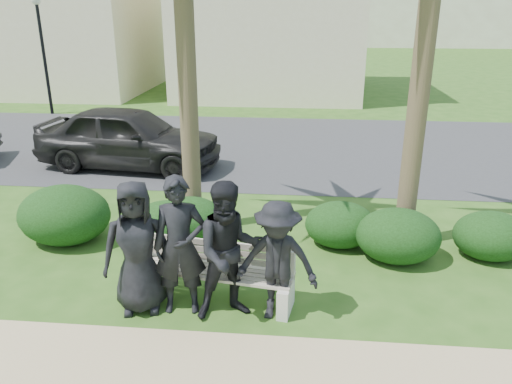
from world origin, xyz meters
TOP-DOWN VIEW (x-y plane):
  - ground at (0.00, 0.00)m, footprint 160.00×160.00m
  - footpath at (0.00, -1.80)m, footprint 30.00×1.60m
  - asphalt_street at (0.00, 8.00)m, footprint 160.00×8.00m
  - stucco_bldg_left at (-12.00, 18.00)m, footprint 10.40×8.40m
  - stucco_bldg_right at (-1.00, 18.00)m, footprint 8.40×8.40m
  - street_lamp at (-9.00, 12.00)m, footprint 0.36×0.36m
  - park_bench at (-0.58, -0.23)m, footprint 2.37×0.87m
  - man_a at (-1.49, -0.53)m, footprint 1.00×0.77m
  - man_b at (-0.92, -0.51)m, footprint 0.75×0.55m
  - man_c at (-0.25, -0.58)m, footprint 1.10×0.97m
  - man_d at (0.36, -0.56)m, footprint 1.14×0.75m
  - hedge_a at (-3.45, 1.39)m, footprint 1.59×1.32m
  - hedge_b at (-1.65, 1.47)m, footprint 1.20×0.99m
  - hedge_c at (-1.29, 1.67)m, footprint 1.21×1.00m
  - hedge_d at (1.33, 1.69)m, footprint 1.21×1.00m
  - hedge_e at (2.22, 1.24)m, footprint 1.36×1.12m
  - hedge_f at (3.75, 1.46)m, footprint 1.22×1.01m
  - car_a at (-3.73, 5.66)m, footprint 4.79×2.36m

SIDE VIEW (x-z plane):
  - ground at x=0.00m, z-range 0.00..0.00m
  - footpath at x=0.00m, z-range -0.01..0.01m
  - asphalt_street at x=0.00m, z-range -0.01..0.01m
  - park_bench at x=-0.58m, z-range -0.04..0.76m
  - hedge_b at x=-1.65m, z-range 0.00..0.78m
  - hedge_c at x=-1.29m, z-range 0.00..0.79m
  - hedge_d at x=1.33m, z-range 0.00..0.79m
  - hedge_f at x=3.75m, z-range 0.00..0.80m
  - hedge_e at x=2.22m, z-range 0.00..0.88m
  - hedge_a at x=-3.45m, z-range 0.00..1.04m
  - car_a at x=-3.73m, z-range 0.00..1.57m
  - man_d at x=0.36m, z-range 0.00..1.65m
  - man_a at x=-1.49m, z-range 0.00..1.83m
  - man_c at x=-0.25m, z-range 0.00..1.88m
  - man_b at x=-0.92m, z-range 0.00..1.91m
  - street_lamp at x=-9.00m, z-range 0.80..5.09m
  - stucco_bldg_left at x=-12.00m, z-range 0.01..7.31m
  - stucco_bldg_right at x=-1.00m, z-range 0.01..7.31m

